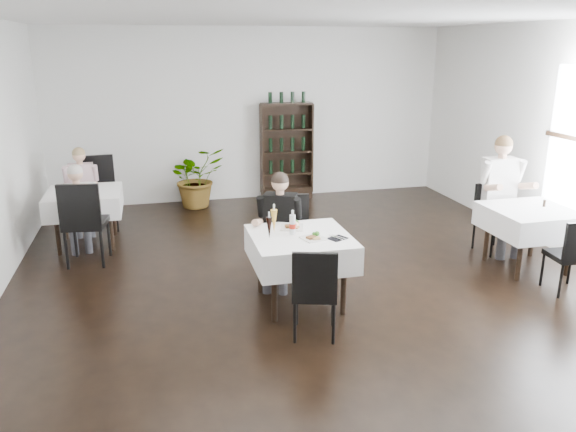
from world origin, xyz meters
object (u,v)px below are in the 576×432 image
Objects in this scene: main_table at (300,249)px; diner_main at (279,221)px; wine_shelf at (287,152)px; potted_tree at (196,177)px.

diner_main is at bearing 101.79° from main_table.
wine_shelf reaches higher than main_table.
wine_shelf is 1.70× the size of main_table.
wine_shelf is 1.69m from potted_tree.
potted_tree is 3.65m from diner_main.
wine_shelf is 1.69× the size of potted_tree.
wine_shelf reaches higher than diner_main.
diner_main is (-1.01, -3.79, -0.08)m from wine_shelf.
main_table is 0.78× the size of diner_main.
main_table is 0.56m from diner_main.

